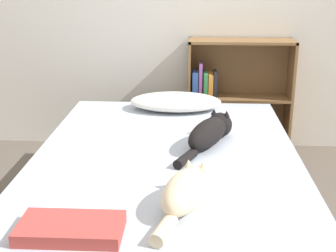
% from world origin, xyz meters
% --- Properties ---
extents(ground_plane, '(8.00, 8.00, 0.00)m').
position_xyz_m(ground_plane, '(0.00, 0.00, 0.00)').
color(ground_plane, brown).
extents(bed, '(1.44, 2.03, 0.47)m').
position_xyz_m(bed, '(0.00, 0.00, 0.23)').
color(bed, brown).
rests_on(bed, ground_plane).
extents(pillow, '(0.63, 0.36, 0.11)m').
position_xyz_m(pillow, '(0.02, 0.80, 0.53)').
color(pillow, white).
rests_on(pillow, bed).
extents(cat_light, '(0.26, 0.52, 0.15)m').
position_xyz_m(cat_light, '(0.11, -0.58, 0.54)').
color(cat_light, beige).
rests_on(cat_light, bed).
extents(cat_dark, '(0.33, 0.57, 0.16)m').
position_xyz_m(cat_dark, '(0.24, 0.14, 0.54)').
color(cat_dark, black).
rests_on(cat_dark, bed).
extents(bookshelf, '(0.80, 0.26, 0.89)m').
position_xyz_m(bookshelf, '(0.46, 1.27, 0.46)').
color(bookshelf, brown).
rests_on(bookshelf, ground_plane).
extents(blanket_fold, '(0.39, 0.21, 0.05)m').
position_xyz_m(blanket_fold, '(-0.31, -0.82, 0.49)').
color(blanket_fold, '#B2423D').
rests_on(blanket_fold, bed).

